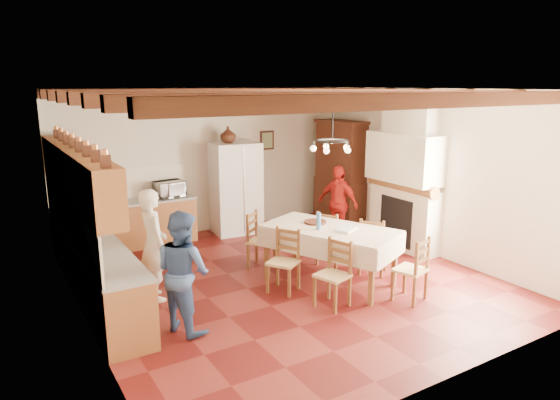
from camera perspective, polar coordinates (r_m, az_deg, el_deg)
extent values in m
cube|color=#4E0F0E|center=(8.13, 0.51, -9.18)|extent=(6.00, 6.50, 0.02)
cube|color=white|center=(7.52, 0.55, 12.63)|extent=(6.00, 6.50, 0.02)
cube|color=beige|center=(10.55, -8.90, 4.40)|extent=(6.00, 0.02, 3.00)
cube|color=beige|center=(5.30, 19.59, -5.01)|extent=(6.00, 0.02, 3.00)
cube|color=beige|center=(6.64, -22.10, -1.60)|extent=(0.02, 6.50, 3.00)
cube|color=beige|center=(9.59, 16.00, 3.17)|extent=(0.02, 6.50, 3.00)
cube|color=brown|center=(7.99, -20.52, -7.08)|extent=(0.60, 4.30, 0.86)
cube|color=brown|center=(10.00, -16.22, -2.74)|extent=(2.30, 0.60, 0.86)
cube|color=gray|center=(7.85, -20.79, -4.00)|extent=(0.62, 4.30, 0.04)
cube|color=gray|center=(9.89, -16.38, -0.23)|extent=(2.34, 0.62, 0.04)
cube|color=beige|center=(7.73, -23.05, -2.00)|extent=(0.03, 4.30, 0.60)
cube|color=beige|center=(10.09, -16.93, 1.86)|extent=(2.30, 0.03, 0.60)
cube|color=brown|center=(7.62, -22.30, 2.88)|extent=(0.35, 4.20, 0.70)
cube|color=black|center=(11.15, -1.50, 6.84)|extent=(0.34, 0.03, 0.42)
cube|color=silver|center=(10.48, -5.11, 1.40)|extent=(1.03, 0.88, 1.90)
cube|color=silver|center=(7.81, 5.74, -3.36)|extent=(1.79, 2.29, 0.05)
cube|color=brown|center=(7.22, 10.43, -8.68)|extent=(0.09, 0.09, 0.85)
cube|color=brown|center=(7.95, 12.96, -6.72)|extent=(0.09, 0.09, 0.85)
cube|color=brown|center=(8.07, -1.51, -6.07)|extent=(0.09, 0.09, 0.85)
cube|color=brown|center=(8.73, 1.77, -4.56)|extent=(0.09, 0.09, 0.85)
torus|color=black|center=(7.54, 5.98, 6.76)|extent=(0.47, 0.47, 0.03)
imported|color=silver|center=(7.42, -14.26, -4.97)|extent=(0.40, 0.60, 1.64)
imported|color=#375388|center=(6.44, -11.03, -8.00)|extent=(0.82, 0.92, 1.57)
imported|color=red|center=(9.98, 6.60, -0.37)|extent=(0.64, 0.96, 1.52)
imported|color=silver|center=(10.05, -12.48, 1.25)|extent=(0.62, 0.46, 0.31)
imported|color=#32190E|center=(10.25, -5.96, 7.45)|extent=(0.38, 0.38, 0.34)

